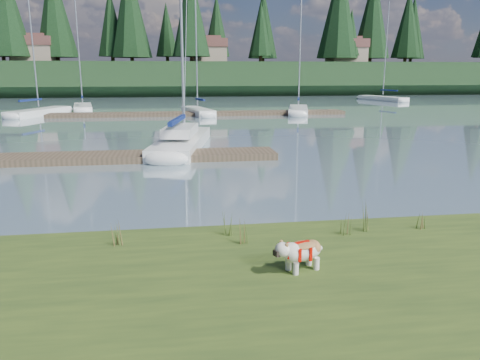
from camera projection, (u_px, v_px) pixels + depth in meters
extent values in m
plane|color=#7B94A0|center=(178.00, 116.00, 41.14)|extent=(200.00, 200.00, 0.00)
cube|color=#384D1A|center=(222.00, 343.00, 6.41)|extent=(60.00, 9.00, 0.35)
cube|color=black|center=(173.00, 79.00, 82.00)|extent=(200.00, 20.00, 5.00)
cylinder|color=silver|center=(296.00, 268.00, 8.14)|extent=(0.11, 0.11, 0.23)
cylinder|color=silver|center=(288.00, 264.00, 8.34)|extent=(0.11, 0.11, 0.23)
cylinder|color=silver|center=(316.00, 263.00, 8.35)|extent=(0.11, 0.11, 0.23)
cylinder|color=silver|center=(309.00, 259.00, 8.54)|extent=(0.11, 0.11, 0.23)
ellipsoid|color=silver|center=(303.00, 251.00, 8.30)|extent=(0.83, 0.60, 0.35)
ellipsoid|color=#A06E3C|center=(304.00, 245.00, 8.27)|extent=(0.61, 0.51, 0.12)
ellipsoid|color=silver|center=(282.00, 250.00, 8.06)|extent=(0.34, 0.34, 0.26)
cube|color=black|center=(277.00, 253.00, 8.02)|extent=(0.12, 0.15, 0.10)
cube|color=white|center=(182.00, 144.00, 23.76)|extent=(3.50, 8.88, 0.70)
ellipsoid|color=white|center=(193.00, 133.00, 27.98)|extent=(2.29, 2.67, 0.70)
cube|color=#0D1B53|center=(177.00, 120.00, 22.21)|extent=(0.91, 3.91, 0.20)
cube|color=white|center=(180.00, 131.00, 23.12)|extent=(1.93, 3.35, 0.45)
cube|color=#4C3D2C|center=(93.00, 158.00, 20.30)|extent=(16.00, 2.00, 0.30)
cube|color=#4C3D2C|center=(201.00, 114.00, 41.39)|extent=(26.00, 2.20, 0.30)
cube|color=white|center=(39.00, 113.00, 41.39)|extent=(4.24, 7.60, 0.70)
ellipsoid|color=white|center=(63.00, 110.00, 44.95)|extent=(2.25, 2.49, 0.70)
cylinder|color=silver|center=(32.00, 39.00, 39.97)|extent=(0.12, 0.12, 11.34)
cube|color=#0D1B53|center=(30.00, 100.00, 40.15)|extent=(1.24, 2.85, 0.20)
cube|color=white|center=(83.00, 108.00, 46.49)|extent=(2.88, 7.40, 0.70)
ellipsoid|color=white|center=(83.00, 106.00, 49.82)|extent=(1.90, 2.22, 0.70)
cylinder|color=silver|center=(78.00, 43.00, 45.07)|extent=(0.12, 0.12, 11.29)
cube|color=#0D1B53|center=(82.00, 97.00, 45.31)|extent=(0.70, 2.86, 0.20)
cube|color=white|center=(198.00, 112.00, 42.14)|extent=(2.83, 6.67, 0.70)
ellipsoid|color=white|center=(189.00, 109.00, 45.10)|extent=(1.76, 2.04, 0.70)
cylinder|color=silver|center=(196.00, 47.00, 40.85)|extent=(0.12, 0.12, 10.23)
cube|color=#0D1B53|center=(200.00, 99.00, 41.06)|extent=(0.75, 2.57, 0.20)
cube|color=white|center=(298.00, 111.00, 43.31)|extent=(3.55, 7.45, 0.70)
ellipsoid|color=white|center=(298.00, 108.00, 46.83)|extent=(2.06, 2.34, 0.70)
cylinder|color=silver|center=(300.00, 42.00, 41.91)|extent=(0.12, 0.12, 11.18)
cube|color=#0D1B53|center=(299.00, 99.00, 42.09)|extent=(0.97, 2.84, 0.20)
cube|color=white|center=(383.00, 99.00, 62.04)|extent=(3.89, 8.04, 0.70)
ellipsoid|color=white|center=(363.00, 97.00, 65.52)|extent=(2.24, 2.53, 0.70)
cylinder|color=silver|center=(386.00, 49.00, 60.58)|extent=(0.12, 0.12, 11.71)
cube|color=#0D1B53|center=(389.00, 90.00, 60.82)|extent=(1.06, 3.06, 0.20)
cone|color=#475B23|center=(239.00, 231.00, 9.58)|extent=(0.03, 0.03, 0.52)
cone|color=brown|center=(245.00, 235.00, 9.53)|extent=(0.03, 0.03, 0.42)
cone|color=#475B23|center=(242.00, 230.00, 9.61)|extent=(0.03, 0.03, 0.57)
cone|color=brown|center=(246.00, 235.00, 9.58)|extent=(0.03, 0.03, 0.36)
cone|color=#475B23|center=(240.00, 234.00, 9.51)|extent=(0.03, 0.03, 0.47)
cone|color=#475B23|center=(225.00, 223.00, 10.10)|extent=(0.03, 0.03, 0.51)
cone|color=brown|center=(230.00, 226.00, 10.06)|extent=(0.03, 0.03, 0.40)
cone|color=#475B23|center=(227.00, 222.00, 10.13)|extent=(0.03, 0.03, 0.56)
cone|color=brown|center=(231.00, 227.00, 10.11)|extent=(0.03, 0.03, 0.35)
cone|color=#475B23|center=(226.00, 226.00, 10.03)|extent=(0.03, 0.03, 0.46)
cone|color=#475B23|center=(360.00, 215.00, 10.36)|extent=(0.03, 0.03, 0.69)
cone|color=brown|center=(366.00, 219.00, 10.33)|extent=(0.03, 0.03, 0.55)
cone|color=#475B23|center=(363.00, 213.00, 10.39)|extent=(0.03, 0.03, 0.76)
cone|color=brown|center=(367.00, 220.00, 10.38)|extent=(0.03, 0.03, 0.49)
cone|color=#475B23|center=(363.00, 218.00, 10.30)|extent=(0.03, 0.03, 0.62)
cone|color=#475B23|center=(114.00, 231.00, 9.50)|extent=(0.03, 0.03, 0.57)
cone|color=brown|center=(120.00, 235.00, 9.46)|extent=(0.03, 0.03, 0.46)
cone|color=#475B23|center=(118.00, 229.00, 9.53)|extent=(0.03, 0.03, 0.63)
cone|color=brown|center=(122.00, 236.00, 9.51)|extent=(0.03, 0.03, 0.40)
cone|color=#475B23|center=(115.00, 234.00, 9.43)|extent=(0.03, 0.03, 0.52)
cone|color=#475B23|center=(343.00, 224.00, 10.15)|extent=(0.03, 0.03, 0.46)
cone|color=brown|center=(349.00, 227.00, 10.11)|extent=(0.03, 0.03, 0.36)
cone|color=#475B23|center=(345.00, 222.00, 10.19)|extent=(0.03, 0.03, 0.50)
cone|color=brown|center=(349.00, 227.00, 10.16)|extent=(0.03, 0.03, 0.32)
cone|color=#475B23|center=(345.00, 226.00, 10.09)|extent=(0.03, 0.03, 0.41)
cone|color=#475B23|center=(419.00, 219.00, 10.51)|extent=(0.03, 0.03, 0.45)
cone|color=brown|center=(425.00, 222.00, 10.46)|extent=(0.03, 0.03, 0.36)
cone|color=#475B23|center=(420.00, 218.00, 10.54)|extent=(0.03, 0.03, 0.49)
cone|color=brown|center=(425.00, 222.00, 10.51)|extent=(0.03, 0.03, 0.31)
cone|color=#475B23|center=(421.00, 221.00, 10.44)|extent=(0.03, 0.03, 0.40)
cube|color=#33281C|center=(201.00, 239.00, 10.67)|extent=(60.00, 0.50, 0.14)
cylinder|color=#382619|center=(11.00, 57.00, 72.87)|extent=(0.60, 0.60, 1.80)
cone|color=black|center=(6.00, 6.00, 71.14)|extent=(6.60, 6.60, 15.00)
cylinder|color=#382619|center=(113.00, 59.00, 78.85)|extent=(0.60, 0.60, 1.80)
cone|color=black|center=(111.00, 22.00, 77.52)|extent=(4.84, 4.84, 11.00)
cylinder|color=#382619|center=(192.00, 58.00, 74.91)|extent=(0.60, 0.60, 1.80)
cone|color=black|center=(191.00, 10.00, 73.27)|extent=(6.16, 6.16, 14.00)
cylinder|color=#382619|center=(261.00, 59.00, 80.46)|extent=(0.60, 0.60, 1.80)
cone|color=black|center=(261.00, 29.00, 79.34)|extent=(3.96, 3.96, 9.00)
cylinder|color=#382619|center=(337.00, 59.00, 80.38)|extent=(0.60, 0.60, 1.80)
cone|color=black|center=(339.00, 9.00, 78.54)|extent=(7.04, 7.04, 16.00)
cylinder|color=#382619|center=(405.00, 59.00, 85.25)|extent=(0.60, 0.60, 1.80)
cone|color=black|center=(408.00, 23.00, 83.82)|extent=(5.28, 5.28, 12.00)
cube|color=gray|center=(35.00, 55.00, 75.11)|extent=(6.00, 5.00, 2.80)
cube|color=brown|center=(33.00, 41.00, 74.63)|extent=(6.30, 5.30, 1.40)
cube|color=brown|center=(33.00, 36.00, 74.45)|extent=(4.20, 3.60, 0.70)
cube|color=gray|center=(208.00, 56.00, 80.04)|extent=(6.00, 5.00, 2.80)
cube|color=brown|center=(208.00, 43.00, 79.56)|extent=(6.30, 5.30, 1.40)
cube|color=brown|center=(208.00, 38.00, 79.38)|extent=(4.20, 3.60, 0.70)
cube|color=gray|center=(346.00, 56.00, 81.51)|extent=(6.00, 5.00, 2.80)
cube|color=brown|center=(347.00, 43.00, 81.03)|extent=(6.30, 5.30, 1.40)
cube|color=brown|center=(347.00, 39.00, 80.85)|extent=(4.20, 3.60, 0.70)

